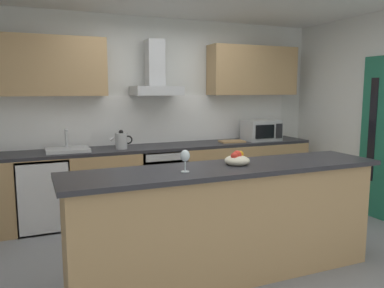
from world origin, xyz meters
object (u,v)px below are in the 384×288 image
refrigerator (43,193)px  wine_glass (185,157)px  oven (160,179)px  kettle (121,141)px  fruit_bowl (237,160)px  range_hood (156,78)px  sink (68,149)px  microwave (261,130)px  chopping_board (232,141)px

refrigerator → wine_glass: 2.34m
oven → kettle: (-0.51, -0.03, 0.55)m
fruit_bowl → range_hood: bearing=92.4°
sink → refrigerator: bearing=-177.4°
refrigerator → wine_glass: wine_glass is taller
kettle → wine_glass: 1.97m
microwave → fruit_bowl: 2.37m
wine_glass → fruit_bowl: wine_glass is taller
refrigerator → chopping_board: chopping_board is taller
refrigerator → fruit_bowl: fruit_bowl is taller
sink → fruit_bowl: (1.24, -1.91, 0.11)m
microwave → wine_glass: (-1.99, -1.97, 0.06)m
wine_glass → chopping_board: 2.50m
oven → microwave: 1.66m
microwave → chopping_board: 0.50m
microwave → sink: size_ratio=1.00×
kettle → refrigerator: bearing=178.1°
kettle → wine_glass: bearing=-88.1°
refrigerator → kettle: 1.11m
refrigerator → kettle: (0.94, -0.03, 0.58)m
chopping_board → range_hood: bearing=171.8°
oven → sink: bearing=179.5°
oven → chopping_board: bearing=-1.3°
refrigerator → chopping_board: 2.57m
microwave → sink: bearing=179.2°
refrigerator → chopping_board: size_ratio=2.50×
microwave → range_hood: size_ratio=0.69×
oven → refrigerator: bearing=-179.9°
fruit_bowl → sink: bearing=123.0°
oven → sink: (-1.15, 0.01, 0.47)m
refrigerator → microwave: bearing=-0.5°
sink → kettle: (0.64, -0.04, 0.08)m
oven → fruit_bowl: bearing=-87.5°
kettle → range_hood: 0.95m
wine_glass → chopping_board: bearing=52.6°
refrigerator → sink: (0.30, 0.01, 0.50)m
oven → refrigerator: size_ratio=0.94×
oven → fruit_bowl: 1.98m
refrigerator → wine_glass: bearing=-63.3°
chopping_board → fruit_bowl: bearing=-117.7°
refrigerator → range_hood: 2.00m
refrigerator → range_hood: (1.45, 0.13, 1.36)m
range_hood → wine_glass: 2.28m
sink → fruit_bowl: bearing=-57.0°
oven → range_hood: bearing=90.0°
oven → chopping_board: size_ratio=2.35×
sink → wine_glass: (0.71, -2.01, 0.19)m
wine_glass → microwave: bearing=44.7°
microwave → kettle: size_ratio=1.73×
kettle → sink: bearing=176.0°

